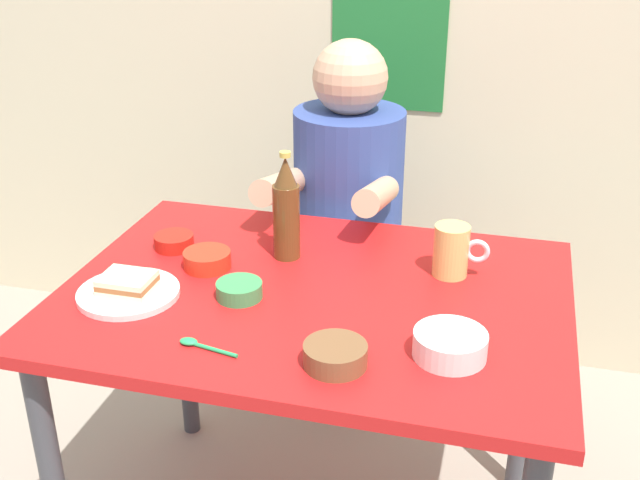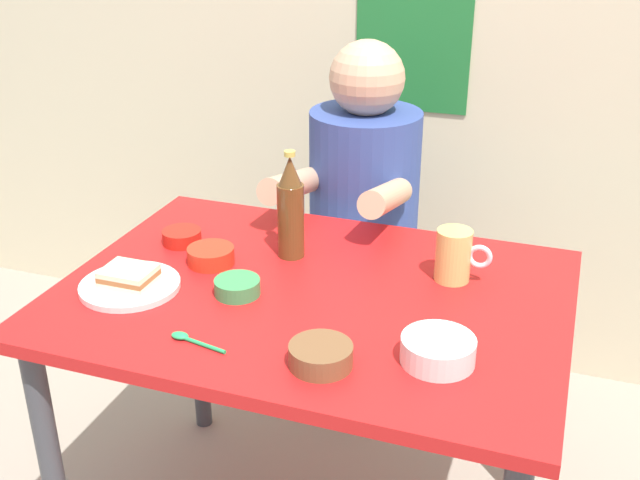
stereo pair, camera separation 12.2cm
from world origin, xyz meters
name	(u,v)px [view 1 (the left image)]	position (x,y,z in m)	size (l,w,h in m)	color
dining_table	(314,327)	(0.00, 0.00, 0.65)	(1.10, 0.80, 0.74)	red
stool	(346,304)	(-0.07, 0.63, 0.35)	(0.34, 0.34, 0.45)	#4C4C51
person_seated	(348,181)	(-0.07, 0.62, 0.77)	(0.33, 0.56, 0.72)	#33478C
plate_orange	(129,293)	(-0.38, -0.13, 0.75)	(0.22, 0.22, 0.01)	silver
sandwich	(127,283)	(-0.38, -0.13, 0.77)	(0.11, 0.09, 0.04)	beige
beer_mug	(452,251)	(0.28, 0.15, 0.80)	(0.13, 0.08, 0.12)	#D1BC66
beer_bottle	(286,211)	(-0.11, 0.15, 0.86)	(0.06, 0.06, 0.26)	#593819
sambal_bowl_red	(174,241)	(-0.39, 0.12, 0.76)	(0.10, 0.10, 0.03)	#B21E14
dip_bowl_green	(239,289)	(-0.15, -0.07, 0.76)	(0.10, 0.10, 0.03)	#388C4C
rice_bowl_white	(450,344)	(0.31, -0.18, 0.77)	(0.14, 0.14, 0.05)	silver
condiment_bowl_brown	(335,354)	(0.11, -0.27, 0.76)	(0.12, 0.12, 0.04)	brown
sauce_bowl_chili	(207,259)	(-0.27, 0.05, 0.76)	(0.11, 0.11, 0.04)	red
spoon	(198,345)	(-0.16, -0.27, 0.75)	(0.13, 0.04, 0.01)	#26A559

